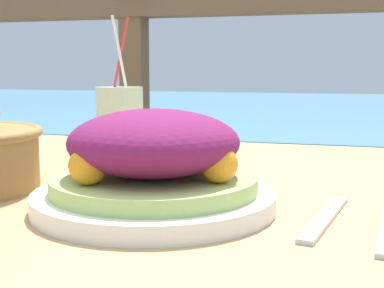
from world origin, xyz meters
The scene contains 6 objects.
patio_table centered at (0.00, 0.00, 0.65)m, with size 1.12×0.94×0.74m.
railing_fence centered at (0.00, 0.89, 0.80)m, with size 2.80×0.08×1.13m.
sea_backdrop centered at (0.00, 3.39, 0.31)m, with size 12.00×4.00×0.61m.
salad_plate centered at (-0.04, -0.08, 0.79)m, with size 0.27×0.27×0.11m.
drink_glass centered at (-0.22, 0.23, 0.80)m, with size 0.08×0.08×0.25m.
fork centered at (0.15, -0.08, 0.74)m, with size 0.05×0.18×0.00m.
Camera 1 is at (0.16, -0.63, 0.90)m, focal length 50.00 mm.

